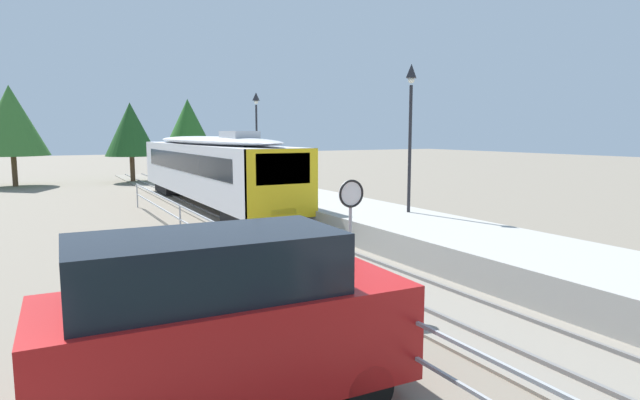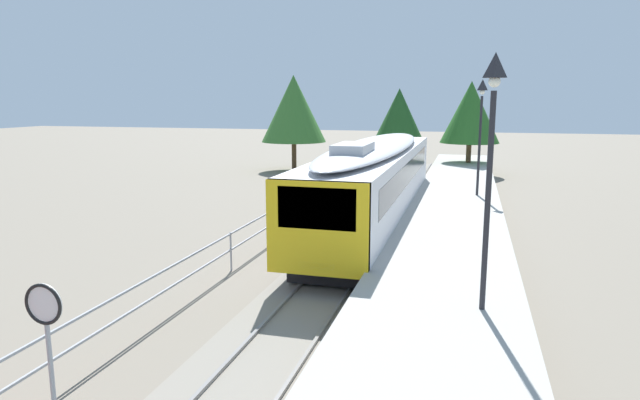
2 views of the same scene
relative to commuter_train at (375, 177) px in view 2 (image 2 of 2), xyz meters
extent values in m
plane|color=slate|center=(-3.00, -6.20, -2.14)|extent=(160.00, 160.00, 0.00)
cube|color=gray|center=(0.00, -6.20, -2.11)|extent=(3.20, 60.00, 0.06)
cube|color=slate|center=(-0.72, -6.20, -2.04)|extent=(0.08, 60.00, 0.08)
cube|color=slate|center=(0.72, -6.20, -2.04)|extent=(0.08, 60.00, 0.08)
cube|color=silver|center=(0.00, 0.11, -0.18)|extent=(2.80, 18.21, 2.55)
cube|color=yellow|center=(0.00, -8.90, -0.18)|extent=(2.80, 0.24, 2.55)
cube|color=black|center=(0.00, -8.98, 0.38)|extent=(2.13, 0.08, 1.12)
cube|color=black|center=(0.00, 0.11, 0.23)|extent=(2.82, 15.30, 0.92)
ellipsoid|color=#B2B5BA|center=(0.00, 0.11, 1.28)|extent=(2.69, 17.48, 0.44)
cube|color=#B2B5BA|center=(0.00, -4.45, 1.56)|extent=(1.10, 2.20, 0.36)
cube|color=#EAE5C6|center=(0.00, -8.97, -1.17)|extent=(1.00, 0.10, 0.20)
cube|color=black|center=(0.00, -6.60, -1.73)|extent=(2.24, 3.20, 0.55)
cube|color=black|center=(0.00, 6.81, -1.73)|extent=(2.24, 3.20, 0.55)
cube|color=#A8A59E|center=(3.25, -6.20, -1.69)|extent=(3.90, 60.00, 0.90)
cylinder|color=#232328|center=(4.21, -10.85, 1.06)|extent=(0.12, 0.12, 4.60)
pyramid|color=#232328|center=(4.21, -10.85, 3.86)|extent=(0.34, 0.34, 0.50)
sphere|color=silver|center=(4.21, -10.85, 3.54)|extent=(0.24, 0.24, 0.24)
cylinder|color=#232328|center=(4.21, 4.07, 1.06)|extent=(0.12, 0.12, 4.60)
pyramid|color=#232328|center=(4.21, 4.07, 3.86)|extent=(0.34, 0.34, 0.50)
sphere|color=silver|center=(4.21, 4.07, 3.54)|extent=(0.24, 0.24, 0.24)
cylinder|color=#9EA0A5|center=(-1.86, -16.50, -1.04)|extent=(0.07, 0.07, 2.20)
cylinder|color=white|center=(-1.86, -16.52, 0.36)|extent=(0.60, 0.03, 0.60)
torus|color=black|center=(-1.86, -16.54, 0.36)|extent=(0.61, 0.05, 0.61)
cylinder|color=#9EA0A5|center=(-3.30, -7.20, -1.52)|extent=(0.06, 0.06, 1.25)
cylinder|color=#9EA0A5|center=(-3.30, 1.80, -1.52)|extent=(0.06, 0.06, 1.25)
cylinder|color=brown|center=(3.70, 18.23, -0.99)|extent=(0.36, 0.36, 2.31)
cone|color=#286023|center=(3.70, 18.23, 2.33)|extent=(4.16, 4.16, 4.34)
cylinder|color=brown|center=(-1.16, 16.69, -1.13)|extent=(0.36, 0.36, 2.03)
cone|color=#1E4C1E|center=(-1.16, 16.69, 1.94)|extent=(3.94, 3.94, 4.11)
cylinder|color=brown|center=(-9.13, 17.21, -1.04)|extent=(0.36, 0.36, 2.20)
cone|color=#38702D|center=(-9.13, 17.21, 2.54)|extent=(4.87, 4.87, 4.97)
camera|label=1|loc=(-7.77, -25.96, 1.65)|focal=29.25mm
camera|label=2|loc=(3.81, -22.55, 3.17)|focal=30.85mm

